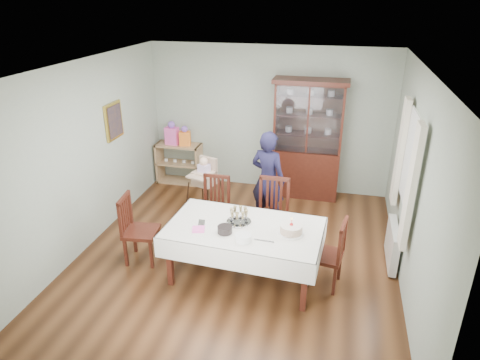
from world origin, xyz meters
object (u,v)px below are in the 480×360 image
(gift_bag_orange, at_px, (185,137))
(gift_bag_pink, at_px, (172,134))
(champagne_tray, at_px, (239,218))
(china_cabinet, at_px, (308,138))
(high_chair, at_px, (205,192))
(sideboard, at_px, (179,163))
(chair_far_right, at_px, (271,228))
(chair_end_right, at_px, (326,266))
(birthday_cake, at_px, (291,229))
(woman, at_px, (268,179))
(chair_far_left, at_px, (214,220))
(chair_end_left, at_px, (141,242))
(dining_table, at_px, (244,252))

(gift_bag_orange, bearing_deg, gift_bag_pink, 180.00)
(champagne_tray, xyz_separation_m, gift_bag_orange, (-1.71, 2.65, 0.15))
(china_cabinet, xyz_separation_m, high_chair, (-1.60, -1.13, -0.72))
(china_cabinet, relative_size, sideboard, 2.42)
(china_cabinet, xyz_separation_m, chair_far_right, (-0.31, -1.92, -0.81))
(chair_far_right, relative_size, chair_end_right, 1.10)
(china_cabinet, xyz_separation_m, gift_bag_pink, (-2.61, 0.00, -0.12))
(sideboard, relative_size, gift_bag_orange, 2.33)
(china_cabinet, height_order, sideboard, china_cabinet)
(china_cabinet, relative_size, birthday_cake, 6.71)
(high_chair, height_order, birthday_cake, high_chair)
(sideboard, height_order, high_chair, high_chair)
(china_cabinet, height_order, gift_bag_orange, china_cabinet)
(chair_far_right, height_order, chair_end_right, chair_far_right)
(chair_far_right, height_order, gift_bag_pink, gift_bag_pink)
(woman, relative_size, gift_bag_orange, 4.14)
(chair_far_left, xyz_separation_m, high_chair, (-0.38, 0.72, 0.11))
(chair_end_right, distance_m, gift_bag_orange, 3.98)
(champagne_tray, relative_size, birthday_cake, 1.01)
(china_cabinet, height_order, chair_end_left, china_cabinet)
(china_cabinet, xyz_separation_m, woman, (-0.49, -1.27, -0.32))
(chair_far_left, distance_m, birthday_cake, 1.67)
(china_cabinet, bearing_deg, birthday_cake, -88.59)
(chair_end_right, xyz_separation_m, gift_bag_orange, (-2.87, 2.67, 0.69))
(chair_end_right, xyz_separation_m, gift_bag_pink, (-3.14, 2.67, 0.72))
(dining_table, height_order, gift_bag_orange, gift_bag_orange)
(high_chair, bearing_deg, dining_table, -38.06)
(chair_far_left, height_order, woman, woman)
(dining_table, bearing_deg, chair_end_left, 178.44)
(chair_end_left, height_order, high_chair, high_chair)
(dining_table, xyz_separation_m, gift_bag_pink, (-2.07, 2.75, 0.62))
(chair_end_left, bearing_deg, birthday_cake, -98.23)
(chair_far_left, height_order, gift_bag_pink, gift_bag_pink)
(chair_far_right, relative_size, gift_bag_orange, 2.73)
(chair_end_left, bearing_deg, high_chair, -22.43)
(birthday_cake, bearing_deg, gift_bag_orange, 131.10)
(chair_end_left, relative_size, high_chair, 0.97)
(china_cabinet, distance_m, chair_far_left, 2.37)
(sideboard, distance_m, woman, 2.42)
(chair_end_left, xyz_separation_m, high_chair, (0.45, 1.58, 0.11))
(chair_end_right, distance_m, high_chair, 2.63)
(gift_bag_orange, bearing_deg, chair_end_right, -42.86)
(birthday_cake, xyz_separation_m, gift_bag_pink, (-2.68, 2.77, 0.18))
(chair_far_left, distance_m, gift_bag_orange, 2.27)
(gift_bag_pink, bearing_deg, chair_end_left, -78.26)
(dining_table, xyz_separation_m, chair_end_right, (1.07, 0.08, -0.10))
(chair_end_left, xyz_separation_m, gift_bag_orange, (-0.30, 2.70, 0.68))
(dining_table, height_order, gift_bag_pink, gift_bag_pink)
(sideboard, xyz_separation_m, high_chair, (0.90, -1.15, 0.00))
(sideboard, bearing_deg, chair_far_right, -41.58)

